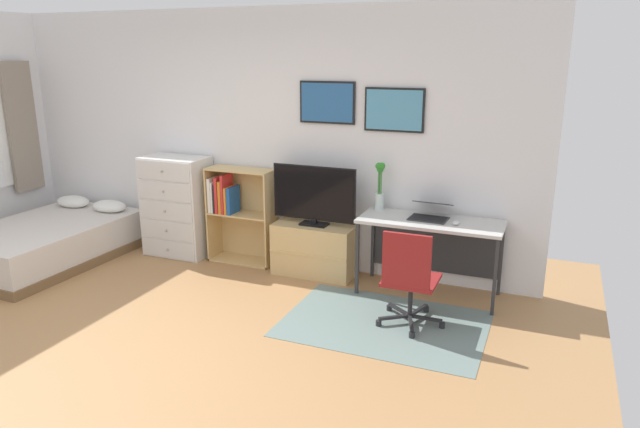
{
  "coord_description": "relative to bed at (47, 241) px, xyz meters",
  "views": [
    {
      "loc": [
        3.05,
        -3.07,
        2.24
      ],
      "look_at": [
        1.15,
        1.5,
        0.86
      ],
      "focal_mm": 32.48,
      "sensor_mm": 36.0,
      "label": 1
    }
  ],
  "objects": [
    {
      "name": "dresser",
      "position": [
        1.23,
        0.75,
        0.34
      ],
      "size": [
        0.73,
        0.46,
        1.13
      ],
      "color": "silver",
      "rests_on": "ground_plane"
    },
    {
      "name": "desk",
      "position": [
        4.12,
        0.76,
        0.38
      ],
      "size": [
        1.33,
        0.55,
        0.74
      ],
      "color": "silver",
      "rests_on": "ground_plane"
    },
    {
      "name": "bookshelf",
      "position": [
        1.95,
        0.82,
        0.38
      ],
      "size": [
        0.74,
        0.3,
        1.05
      ],
      "color": "tan",
      "rests_on": "ground_plane"
    },
    {
      "name": "television",
      "position": [
        2.92,
        0.74,
        0.63
      ],
      "size": [
        0.89,
        0.16,
        0.61
      ],
      "color": "black",
      "rests_on": "tv_stand"
    },
    {
      "name": "laptop",
      "position": [
        4.1,
        0.78,
        0.58
      ],
      "size": [
        0.37,
        0.4,
        0.16
      ],
      "rotation": [
        0.0,
        0.0,
        -0.05
      ],
      "color": "#333338",
      "rests_on": "desk"
    },
    {
      "name": "ground_plane",
      "position": [
        2.1,
        -1.41,
        -0.22
      ],
      "size": [
        7.2,
        7.2,
        0.0
      ],
      "primitive_type": "plane",
      "color": "#A87A4C"
    },
    {
      "name": "wall_back_with_posters",
      "position": [
        2.12,
        1.02,
        1.14
      ],
      "size": [
        6.12,
        0.09,
        2.7
      ],
      "color": "white",
      "rests_on": "ground_plane"
    },
    {
      "name": "bed",
      "position": [
        0.0,
        0.0,
        0.0
      ],
      "size": [
        1.31,
        1.95,
        0.56
      ],
      "rotation": [
        0.0,
        0.0,
        -0.01
      ],
      "color": "brown",
      "rests_on": "ground_plane"
    },
    {
      "name": "bamboo_vase",
      "position": [
        3.57,
        0.88,
        0.75
      ],
      "size": [
        0.1,
        0.09,
        0.47
      ],
      "color": "silver",
      "rests_on": "desk"
    },
    {
      "name": "computer_mouse",
      "position": [
        4.36,
        0.63,
        0.54
      ],
      "size": [
        0.06,
        0.1,
        0.03
      ],
      "primitive_type": "ellipsoid",
      "color": "silver",
      "rests_on": "desk"
    },
    {
      "name": "area_rug",
      "position": [
        3.92,
        -0.09,
        -0.22
      ],
      "size": [
        1.7,
        1.2,
        0.01
      ],
      "primitive_type": "cube",
      "color": "slate",
      "rests_on": "ground_plane"
    },
    {
      "name": "tv_stand",
      "position": [
        2.92,
        0.76,
        0.05
      ],
      "size": [
        0.85,
        0.41,
        0.54
      ],
      "color": "tan",
      "rests_on": "ground_plane"
    },
    {
      "name": "office_chair",
      "position": [
        4.12,
        -0.07,
        0.24
      ],
      "size": [
        0.56,
        0.58,
        0.86
      ],
      "rotation": [
        0.0,
        0.0,
        -0.0
      ],
      "color": "#232326",
      "rests_on": "ground_plane"
    }
  ]
}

